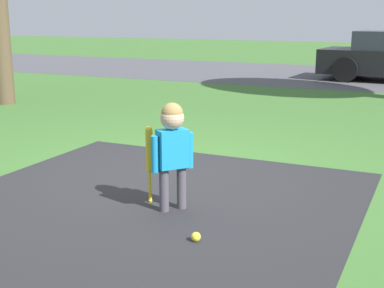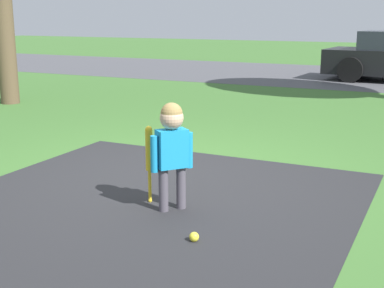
% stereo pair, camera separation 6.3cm
% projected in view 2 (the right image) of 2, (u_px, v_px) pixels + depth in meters
% --- Properties ---
extents(ground_plane, '(60.00, 60.00, 0.00)m').
position_uv_depth(ground_plane, '(168.00, 175.00, 5.76)').
color(ground_plane, '#3D6B2D').
extents(driveway_strip, '(3.69, 7.00, 0.01)m').
position_uv_depth(driveway_strip, '(21.00, 281.00, 3.47)').
color(driveway_strip, '#262628').
rests_on(driveway_strip, ground).
extents(street_strip, '(40.00, 6.00, 0.01)m').
position_uv_depth(street_strip, '(345.00, 76.00, 14.98)').
color(street_strip, '#4C4C51').
rests_on(street_strip, ground).
extents(child, '(0.28, 0.32, 0.96)m').
position_uv_depth(child, '(172.00, 141.00, 4.59)').
color(child, '#4C4751').
rests_on(child, ground).
extents(baseball_bat, '(0.07, 0.07, 0.72)m').
position_uv_depth(baseball_bat, '(149.00, 153.00, 4.82)').
color(baseball_bat, yellow).
rests_on(baseball_bat, ground).
extents(sports_ball, '(0.08, 0.08, 0.08)m').
position_uv_depth(sports_ball, '(194.00, 237.00, 4.06)').
color(sports_ball, yellow).
rests_on(sports_ball, ground).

